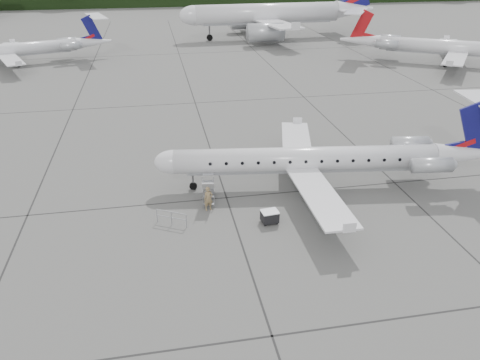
{
  "coord_description": "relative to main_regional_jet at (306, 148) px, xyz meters",
  "views": [
    {
      "loc": [
        -9.61,
        -26.13,
        17.05
      ],
      "look_at": [
        -4.27,
        2.71,
        2.3
      ],
      "focal_mm": 35.0,
      "sensor_mm": 36.0,
      "label": 1
    }
  ],
  "objects": [
    {
      "name": "bg_regional_left",
      "position": [
        -32.97,
        48.18,
        0.14
      ],
      "size": [
        30.4,
        25.27,
        6.9
      ],
      "primitive_type": null,
      "rotation": [
        0.0,
        0.0,
        0.27
      ],
      "color": "silver",
      "rests_on": "ground"
    },
    {
      "name": "passenger",
      "position": [
        -7.82,
        -2.24,
        -2.4
      ],
      "size": [
        0.73,
        0.54,
        1.82
      ],
      "primitive_type": "imported",
      "rotation": [
        0.0,
        0.0,
        0.17
      ],
      "color": "olive",
      "rests_on": "ground"
    },
    {
      "name": "ground",
      "position": [
        -1.3,
        -5.16,
        -3.31
      ],
      "size": [
        320.0,
        320.0,
        0.0
      ],
      "primitive_type": "plane",
      "color": "slate",
      "rests_on": "ground"
    },
    {
      "name": "bg_regional_right",
      "position": [
        35.81,
        35.8,
        0.56
      ],
      "size": [
        36.27,
        33.44,
        7.75
      ],
      "primitive_type": null,
      "rotation": [
        0.0,
        0.0,
        2.6
      ],
      "color": "silver",
      "rests_on": "ground"
    },
    {
      "name": "safety_railing",
      "position": [
        -10.54,
        -3.76,
        -2.81
      ],
      "size": [
        1.96,
        1.14,
        1.0
      ],
      "primitive_type": null,
      "rotation": [
        0.0,
        0.0,
        -0.51
      ],
      "color": "#979A9F",
      "rests_on": "ground"
    },
    {
      "name": "bg_narrowbody",
      "position": [
        12.47,
        64.77,
        3.44
      ],
      "size": [
        38.7,
        28.62,
        13.5
      ],
      "primitive_type": null,
      "rotation": [
        0.0,
        0.0,
        0.04
      ],
      "color": "silver",
      "rests_on": "ground"
    },
    {
      "name": "airstair",
      "position": [
        -7.66,
        -1.05,
        -2.27
      ],
      "size": [
        1.11,
        2.2,
        2.07
      ],
      "primitive_type": null,
      "rotation": [
        0.0,
        0.0,
        -0.13
      ],
      "color": "silver",
      "rests_on": "ground"
    },
    {
      "name": "main_regional_jet",
      "position": [
        0.0,
        0.0,
        0.0
      ],
      "size": [
        27.98,
        21.75,
        6.62
      ],
      "primitive_type": null,
      "rotation": [
        0.0,
        0.0,
        -0.13
      ],
      "color": "silver",
      "rests_on": "ground"
    },
    {
      "name": "baggage_cart",
      "position": [
        -3.93,
        -4.73,
        -2.83
      ],
      "size": [
        1.19,
        1.0,
        0.95
      ],
      "primitive_type": null,
      "rotation": [
        0.0,
        0.0,
        0.11
      ],
      "color": "black",
      "rests_on": "ground"
    }
  ]
}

